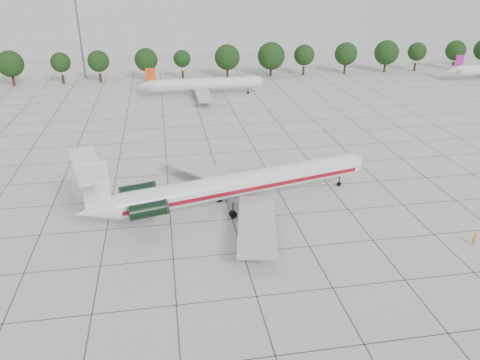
{
  "coord_description": "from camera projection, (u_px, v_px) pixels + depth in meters",
  "views": [
    {
      "loc": [
        -7.98,
        -52.95,
        30.11
      ],
      "look_at": [
        1.79,
        4.47,
        3.5
      ],
      "focal_mm": 35.0,
      "sensor_mm": 36.0,
      "label": 1
    }
  ],
  "objects": [
    {
      "name": "tree_line",
      "position": [
        146.0,
        60.0,
        133.16
      ],
      "size": [
        249.86,
        8.44,
        10.22
      ],
      "color": "#332114",
      "rests_on": "ground"
    },
    {
      "name": "ground_crew",
      "position": [
        474.0,
        239.0,
        55.31
      ],
      "size": [
        0.68,
        0.57,
        1.58
      ],
      "primitive_type": "imported",
      "rotation": [
        0.0,
        0.0,
        3.53
      ],
      "color": "orange",
      "rests_on": "ground"
    },
    {
      "name": "main_airliner",
      "position": [
        230.0,
        186.0,
        62.54
      ],
      "size": [
        40.71,
        31.46,
        9.67
      ],
      "rotation": [
        0.0,
        0.0,
        0.25
      ],
      "color": "silver",
      "rests_on": "ground"
    },
    {
      "name": "floodlight_mast",
      "position": [
        79.0,
        28.0,
        133.19
      ],
      "size": [
        1.6,
        1.6,
        25.45
      ],
      "color": "slate",
      "rests_on": "ground"
    },
    {
      "name": "ground",
      "position": [
        232.0,
        219.0,
        61.21
      ],
      "size": [
        260.0,
        260.0,
        0.0
      ],
      "primitive_type": "plane",
      "color": "beige",
      "rests_on": "ground"
    },
    {
      "name": "bg_airliner_c",
      "position": [
        204.0,
        84.0,
        118.84
      ],
      "size": [
        28.24,
        27.2,
        7.4
      ],
      "color": "silver",
      "rests_on": "ground"
    },
    {
      "name": "apron_joints",
      "position": [
        218.0,
        174.0,
        74.65
      ],
      "size": [
        170.0,
        170.0,
        0.02
      ],
      "primitive_type": "cube",
      "color": "#383838",
      "rests_on": "ground"
    }
  ]
}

